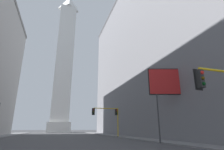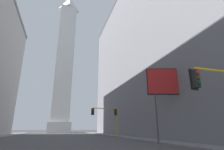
{
  "view_description": "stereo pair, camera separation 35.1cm",
  "coord_description": "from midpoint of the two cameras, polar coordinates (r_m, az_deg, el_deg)",
  "views": [
    {
      "loc": [
        -1.48,
        -0.9,
        1.64
      ],
      "look_at": [
        14.37,
        49.5,
        17.81
      ],
      "focal_mm": 28.0,
      "sensor_mm": 36.0,
      "label": 1
    },
    {
      "loc": [
        -1.15,
        -1.01,
        1.64
      ],
      "look_at": [
        14.37,
        49.5,
        17.81
      ],
      "focal_mm": 28.0,
      "sensor_mm": 36.0,
      "label": 2
    }
  ],
  "objects": [
    {
      "name": "obelisk",
      "position": [
        84.16,
        -15.38,
        5.19
      ],
      "size": [
        9.21,
        9.21,
        67.22
      ],
      "color": "silver",
      "rests_on": "ground_plane"
    },
    {
      "name": "building_right",
      "position": [
        46.4,
        16.22,
        6.56
      ],
      "size": [
        20.48,
        59.95,
        39.3
      ],
      "color": "slate",
      "rests_on": "ground_plane"
    },
    {
      "name": "traffic_light_mid_right",
      "position": [
        35.52,
        -1.22,
        -12.81
      ],
      "size": [
        5.49,
        0.52,
        5.54
      ],
      "color": "yellow",
      "rests_on": "ground_plane"
    },
    {
      "name": "billboard_sign",
      "position": [
        23.29,
        18.2,
        -2.6
      ],
      "size": [
        5.39,
        1.87,
        9.07
      ],
      "color": "#3F3F42",
      "rests_on": "ground_plane"
    },
    {
      "name": "sidewalk_right",
      "position": [
        32.12,
        9.26,
        -19.6
      ],
      "size": [
        5.0,
        92.77,
        0.15
      ],
      "primitive_type": "cube",
      "color": "slate",
      "rests_on": "ground_plane"
    }
  ]
}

